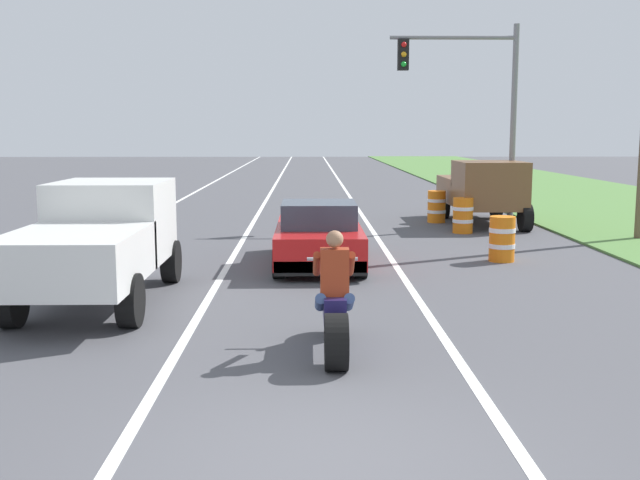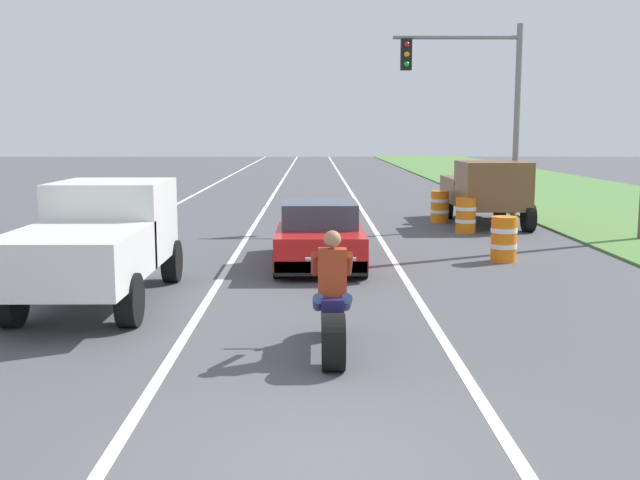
{
  "view_description": "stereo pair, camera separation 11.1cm",
  "coord_description": "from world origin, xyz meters",
  "px_view_note": "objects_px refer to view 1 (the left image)",
  "views": [
    {
      "loc": [
        -0.1,
        -6.17,
        2.85
      ],
      "look_at": [
        0.12,
        6.65,
        1.0
      ],
      "focal_mm": 42.31,
      "sensor_mm": 36.0,
      "label": 1
    },
    {
      "loc": [
        0.01,
        -6.17,
        2.85
      ],
      "look_at": [
        0.12,
        6.65,
        1.0
      ],
      "focal_mm": 42.31,
      "sensor_mm": 36.0,
      "label": 2
    }
  ],
  "objects_px": {
    "construction_barrel_mid": "(463,215)",
    "traffic_light_mast_near": "(477,95)",
    "motorcycle_with_rider": "(335,310)",
    "pickup_truck_right_shoulder_brown": "(482,189)",
    "sports_car_red": "(319,236)",
    "pickup_truck_left_lane_white": "(99,237)",
    "construction_barrel_nearest": "(502,239)",
    "construction_barrel_far": "(437,206)"
  },
  "relations": [
    {
      "from": "construction_barrel_mid",
      "to": "sports_car_red",
      "type": "bearing_deg",
      "value": -129.52
    },
    {
      "from": "construction_barrel_mid",
      "to": "traffic_light_mast_near",
      "type": "bearing_deg",
      "value": 68.62
    },
    {
      "from": "pickup_truck_left_lane_white",
      "to": "traffic_light_mast_near",
      "type": "distance_m",
      "value": 13.72
    },
    {
      "from": "traffic_light_mast_near",
      "to": "sports_car_red",
      "type": "bearing_deg",
      "value": -125.55
    },
    {
      "from": "sports_car_red",
      "to": "construction_barrel_far",
      "type": "relative_size",
      "value": 4.3
    },
    {
      "from": "motorcycle_with_rider",
      "to": "traffic_light_mast_near",
      "type": "xyz_separation_m",
      "value": [
        4.74,
        13.43,
        3.35
      ]
    },
    {
      "from": "pickup_truck_left_lane_white",
      "to": "motorcycle_with_rider",
      "type": "bearing_deg",
      "value": -39.0
    },
    {
      "from": "construction_barrel_nearest",
      "to": "construction_barrel_mid",
      "type": "bearing_deg",
      "value": 88.76
    },
    {
      "from": "sports_car_red",
      "to": "construction_barrel_nearest",
      "type": "height_order",
      "value": "sports_car_red"
    },
    {
      "from": "pickup_truck_right_shoulder_brown",
      "to": "construction_barrel_nearest",
      "type": "distance_m",
      "value": 6.81
    },
    {
      "from": "pickup_truck_right_shoulder_brown",
      "to": "sports_car_red",
      "type": "bearing_deg",
      "value": -126.14
    },
    {
      "from": "motorcycle_with_rider",
      "to": "construction_barrel_far",
      "type": "bearing_deg",
      "value": 75.25
    },
    {
      "from": "motorcycle_with_rider",
      "to": "construction_barrel_mid",
      "type": "relative_size",
      "value": 2.21
    },
    {
      "from": "pickup_truck_left_lane_white",
      "to": "construction_barrel_nearest",
      "type": "relative_size",
      "value": 4.8
    },
    {
      "from": "sports_car_red",
      "to": "pickup_truck_right_shoulder_brown",
      "type": "xyz_separation_m",
      "value": [
        5.15,
        7.05,
        0.48
      ]
    },
    {
      "from": "motorcycle_with_rider",
      "to": "traffic_light_mast_near",
      "type": "relative_size",
      "value": 0.37
    },
    {
      "from": "motorcycle_with_rider",
      "to": "pickup_truck_right_shoulder_brown",
      "type": "relative_size",
      "value": 0.46
    },
    {
      "from": "pickup_truck_left_lane_white",
      "to": "construction_barrel_mid",
      "type": "height_order",
      "value": "pickup_truck_left_lane_white"
    },
    {
      "from": "pickup_truck_right_shoulder_brown",
      "to": "traffic_light_mast_near",
      "type": "distance_m",
      "value": 2.87
    },
    {
      "from": "pickup_truck_left_lane_white",
      "to": "pickup_truck_right_shoulder_brown",
      "type": "bearing_deg",
      "value": 50.2
    },
    {
      "from": "construction_barrel_nearest",
      "to": "construction_barrel_mid",
      "type": "height_order",
      "value": "same"
    },
    {
      "from": "sports_car_red",
      "to": "pickup_truck_left_lane_white",
      "type": "relative_size",
      "value": 0.9
    },
    {
      "from": "construction_barrel_mid",
      "to": "pickup_truck_right_shoulder_brown",
      "type": "bearing_deg",
      "value": 63.78
    },
    {
      "from": "motorcycle_with_rider",
      "to": "pickup_truck_left_lane_white",
      "type": "xyz_separation_m",
      "value": [
        -3.81,
        3.08,
        0.51
      ]
    },
    {
      "from": "pickup_truck_left_lane_white",
      "to": "construction_barrel_far",
      "type": "bearing_deg",
      "value": 55.88
    },
    {
      "from": "sports_car_red",
      "to": "construction_barrel_far",
      "type": "distance_m",
      "value": 8.49
    },
    {
      "from": "construction_barrel_mid",
      "to": "pickup_truck_left_lane_white",
      "type": "bearing_deg",
      "value": -132.37
    },
    {
      "from": "sports_car_red",
      "to": "pickup_truck_left_lane_white",
      "type": "xyz_separation_m",
      "value": [
        -3.71,
        -3.58,
        0.48
      ]
    },
    {
      "from": "traffic_light_mast_near",
      "to": "pickup_truck_left_lane_white",
      "type": "bearing_deg",
      "value": -129.55
    },
    {
      "from": "sports_car_red",
      "to": "construction_barrel_mid",
      "type": "bearing_deg",
      "value": 50.48
    },
    {
      "from": "sports_car_red",
      "to": "pickup_truck_left_lane_white",
      "type": "distance_m",
      "value": 5.18
    },
    {
      "from": "construction_barrel_nearest",
      "to": "construction_barrel_far",
      "type": "height_order",
      "value": "same"
    },
    {
      "from": "motorcycle_with_rider",
      "to": "traffic_light_mast_near",
      "type": "bearing_deg",
      "value": 70.57
    },
    {
      "from": "construction_barrel_nearest",
      "to": "construction_barrel_far",
      "type": "distance_m",
      "value": 7.22
    },
    {
      "from": "pickup_truck_left_lane_white",
      "to": "construction_barrel_far",
      "type": "relative_size",
      "value": 4.8
    },
    {
      "from": "traffic_light_mast_near",
      "to": "construction_barrel_far",
      "type": "xyz_separation_m",
      "value": [
        -0.99,
        0.81,
        -3.44
      ]
    },
    {
      "from": "traffic_light_mast_near",
      "to": "construction_barrel_nearest",
      "type": "distance_m",
      "value": 7.32
    },
    {
      "from": "sports_car_red",
      "to": "traffic_light_mast_near",
      "type": "relative_size",
      "value": 0.72
    },
    {
      "from": "traffic_light_mast_near",
      "to": "construction_barrel_far",
      "type": "height_order",
      "value": "traffic_light_mast_near"
    },
    {
      "from": "construction_barrel_nearest",
      "to": "pickup_truck_left_lane_white",
      "type": "bearing_deg",
      "value": -153.13
    },
    {
      "from": "pickup_truck_right_shoulder_brown",
      "to": "construction_barrel_mid",
      "type": "bearing_deg",
      "value": -116.22
    },
    {
      "from": "construction_barrel_mid",
      "to": "construction_barrel_far",
      "type": "relative_size",
      "value": 1.0
    }
  ]
}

